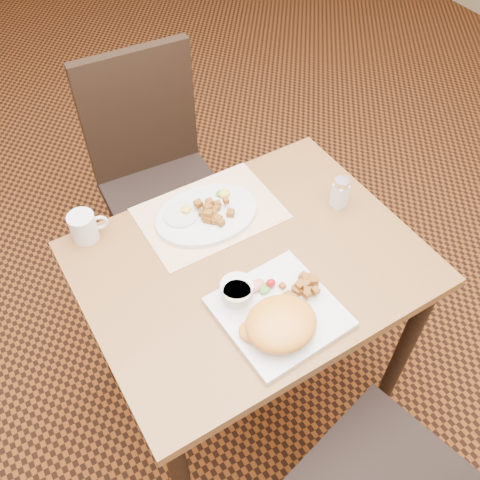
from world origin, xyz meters
The scene contains 15 objects.
ground centered at (0.00, 0.00, 0.00)m, with size 8.00×8.00×0.00m, color black.
table centered at (0.00, 0.00, 0.64)m, with size 0.90×0.70×0.75m.
chair_far centered at (0.02, 0.69, 0.54)m, with size 0.45×0.46×0.97m.
placemat centered at (-0.01, 0.21, 0.75)m, with size 0.40×0.28×0.00m, color white.
plate_square centered at (-0.03, -0.18, 0.76)m, with size 0.28×0.28×0.02m, color silver.
plate_oval centered at (-0.02, 0.20, 0.76)m, with size 0.30×0.23×0.02m, color silver, non-canonical shape.
hollandaise_mound centered at (-0.06, -0.23, 0.80)m, with size 0.18×0.16×0.07m.
ramekin centered at (-0.10, -0.09, 0.79)m, with size 0.09×0.09×0.05m.
garnish_sq centered at (-0.04, -0.10, 0.78)m, with size 0.08×0.06×0.03m.
fried_egg centered at (-0.09, 0.23, 0.77)m, with size 0.10×0.10×0.02m.
garnish_ov centered at (0.05, 0.24, 0.78)m, with size 0.05×0.04×0.02m.
salt_shaker centered at (0.33, 0.04, 0.80)m, with size 0.04×0.04×0.10m.
coffee_mug centered at (-0.35, 0.31, 0.79)m, with size 0.11×0.07×0.08m.
home_fries_sq centered at (0.05, -0.16, 0.78)m, with size 0.11×0.10×0.03m.
home_fries_ov centered at (-0.02, 0.18, 0.78)m, with size 0.10×0.11×0.04m.
Camera 1 is at (-0.50, -0.76, 1.88)m, focal length 40.00 mm.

